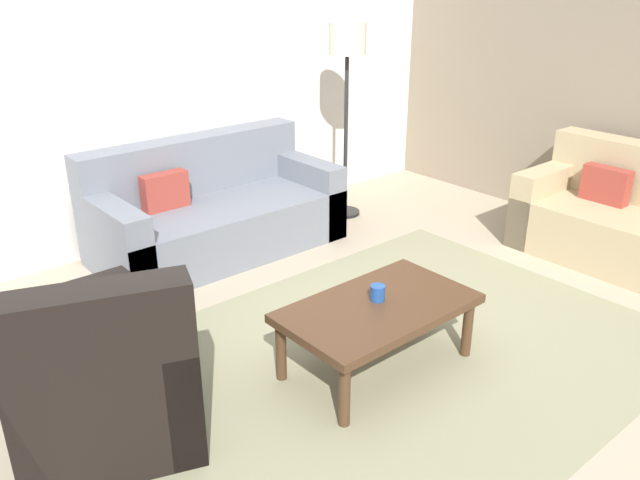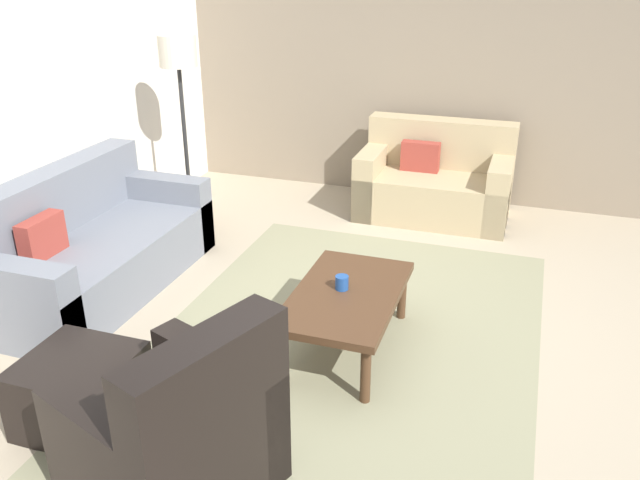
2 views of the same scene
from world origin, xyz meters
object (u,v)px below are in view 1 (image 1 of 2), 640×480
object	(u,v)px
coffee_table	(378,312)
cup	(378,293)
armchair_leather	(107,390)
ottoman	(101,325)
couch_main	(211,213)
couch_loveseat	(620,220)
lamp_standing	(347,59)

from	to	relation	value
coffee_table	cup	world-z (taller)	cup
armchair_leather	ottoman	world-z (taller)	armchair_leather
armchair_leather	ottoman	distance (m)	0.83
couch_main	cup	xyz separation A→B (m)	(-0.17, -2.06, 0.16)
ottoman	couch_loveseat	bearing A→B (deg)	-19.23
coffee_table	couch_main	bearing A→B (deg)	84.54
couch_main	coffee_table	world-z (taller)	couch_main
armchair_leather	coffee_table	xyz separation A→B (m)	(1.43, -0.37, 0.05)
couch_loveseat	coffee_table	world-z (taller)	couch_loveseat
armchair_leather	ottoman	xyz separation A→B (m)	(0.29, 0.78, -0.11)
couch_loveseat	armchair_leather	bearing A→B (deg)	172.66
couch_main	ottoman	size ratio (longest dim) A/B	3.48
couch_main	ottoman	world-z (taller)	couch_main
cup	couch_main	bearing A→B (deg)	85.28
couch_loveseat	cup	world-z (taller)	couch_loveseat
coffee_table	cup	distance (m)	0.11
cup	lamp_standing	world-z (taller)	lamp_standing
cup	lamp_standing	bearing A→B (deg)	51.72
cup	armchair_leather	bearing A→B (deg)	167.22
couch_loveseat	ottoman	bearing A→B (deg)	160.77
couch_loveseat	ottoman	world-z (taller)	couch_loveseat
armchair_leather	cup	distance (m)	1.50
cup	lamp_standing	distance (m)	2.62
couch_loveseat	lamp_standing	size ratio (longest dim) A/B	0.82
couch_main	cup	size ratio (longest dim) A/B	21.74
couch_main	armchair_leather	xyz separation A→B (m)	(-1.63, -1.73, 0.01)
armchair_leather	coffee_table	world-z (taller)	armchair_leather
coffee_table	lamp_standing	distance (m)	2.71
lamp_standing	cup	bearing A→B (deg)	-128.28
couch_loveseat	cup	distance (m)	2.53
ottoman	lamp_standing	size ratio (longest dim) A/B	0.33
couch_main	couch_loveseat	world-z (taller)	same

